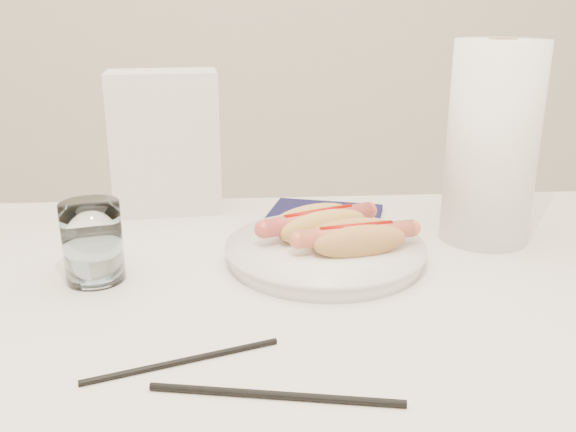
{
  "coord_description": "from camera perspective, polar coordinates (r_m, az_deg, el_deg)",
  "views": [
    {
      "loc": [
        -0.03,
        -0.64,
        1.07
      ],
      "look_at": [
        0.02,
        0.09,
        0.82
      ],
      "focal_mm": 39.13,
      "sensor_mm": 36.0,
      "label": 1
    }
  ],
  "objects": [
    {
      "name": "chopstick_far",
      "position": [
        0.55,
        -1.13,
        -15.95
      ],
      "size": [
        0.22,
        0.05,
        0.01
      ],
      "primitive_type": "cylinder",
      "rotation": [
        0.0,
        1.57,
        -0.19
      ],
      "color": "black",
      "rests_on": "table"
    },
    {
      "name": "napkin_box",
      "position": [
        1.02,
        -11.06,
        6.58
      ],
      "size": [
        0.17,
        0.11,
        0.22
      ],
      "primitive_type": "cube",
      "rotation": [
        0.0,
        0.0,
        0.09
      ],
      "color": "silver",
      "rests_on": "table"
    },
    {
      "name": "chopstick_near",
      "position": [
        0.61,
        -9.52,
        -12.86
      ],
      "size": [
        0.18,
        0.07,
        0.01
      ],
      "primitive_type": "cylinder",
      "rotation": [
        0.0,
        1.57,
        0.33
      ],
      "color": "black",
      "rests_on": "table"
    },
    {
      "name": "hotdog_right",
      "position": [
        0.79,
        6.2,
        -2.05
      ],
      "size": [
        0.15,
        0.08,
        0.04
      ],
      "rotation": [
        0.0,
        0.0,
        0.2
      ],
      "color": "tan",
      "rests_on": "plate"
    },
    {
      "name": "paper_towel_roll",
      "position": [
        0.9,
        18.06,
        6.27
      ],
      "size": [
        0.14,
        0.14,
        0.28
      ],
      "primitive_type": "cylinder",
      "rotation": [
        0.0,
        0.0,
        0.12
      ],
      "color": "white",
      "rests_on": "table"
    },
    {
      "name": "water_glass",
      "position": [
        0.78,
        -17.33,
        -2.27
      ],
      "size": [
        0.07,
        0.07,
        0.1
      ],
      "primitive_type": "cylinder",
      "color": "silver",
      "rests_on": "table"
    },
    {
      "name": "plate",
      "position": [
        0.82,
        3.4,
        -3.43
      ],
      "size": [
        0.28,
        0.28,
        0.02
      ],
      "primitive_type": "cylinder",
      "rotation": [
        0.0,
        0.0,
        0.13
      ],
      "color": "white",
      "rests_on": "table"
    },
    {
      "name": "hotdog_left",
      "position": [
        0.83,
        2.76,
        -0.76
      ],
      "size": [
        0.16,
        0.11,
        0.04
      ],
      "rotation": [
        0.0,
        0.0,
        0.42
      ],
      "color": "tan",
      "rests_on": "plate"
    },
    {
      "name": "navy_napkin",
      "position": [
        0.96,
        3.12,
        -0.38
      ],
      "size": [
        0.21,
        0.21,
        0.01
      ],
      "primitive_type": "cube",
      "rotation": [
        0.0,
        0.0,
        -0.29
      ],
      "color": "#111136",
      "rests_on": "table"
    },
    {
      "name": "table",
      "position": [
        0.74,
        -1.41,
        -11.96
      ],
      "size": [
        1.2,
        0.8,
        0.75
      ],
      "color": "white",
      "rests_on": "ground"
    }
  ]
}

